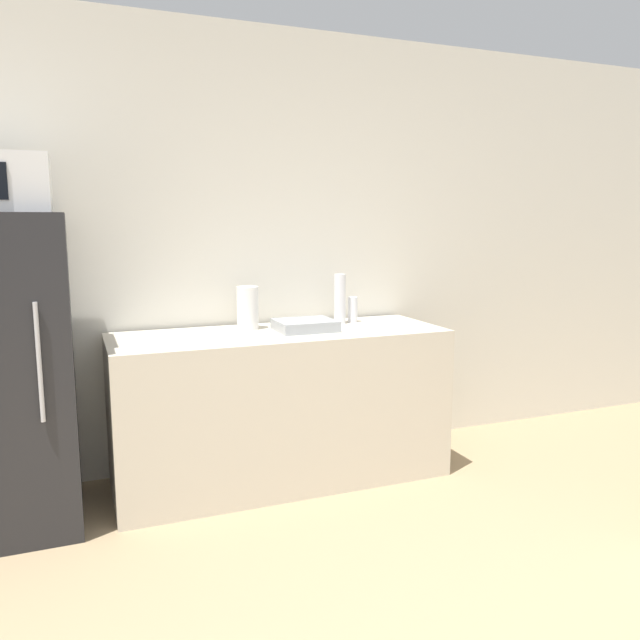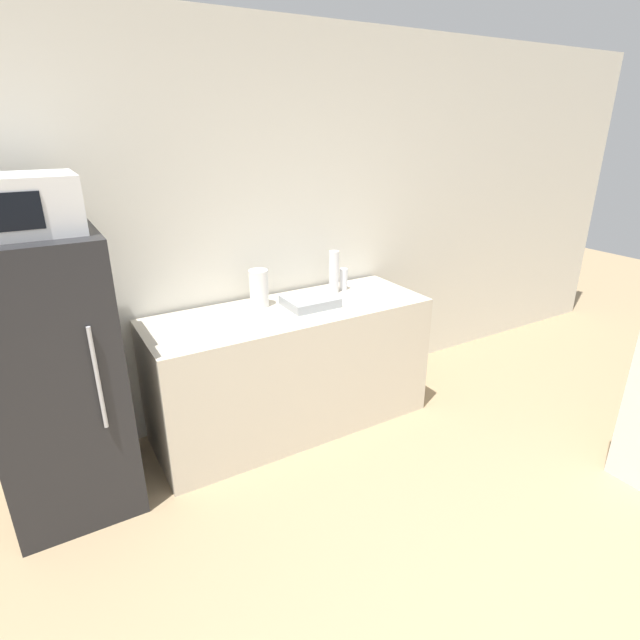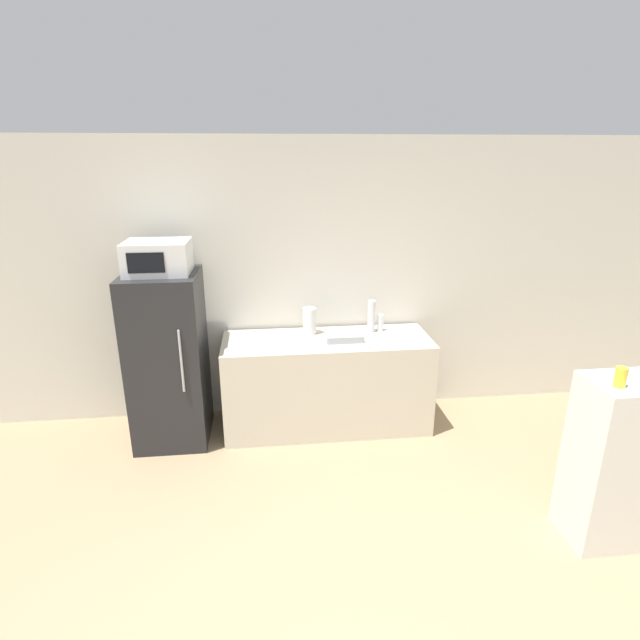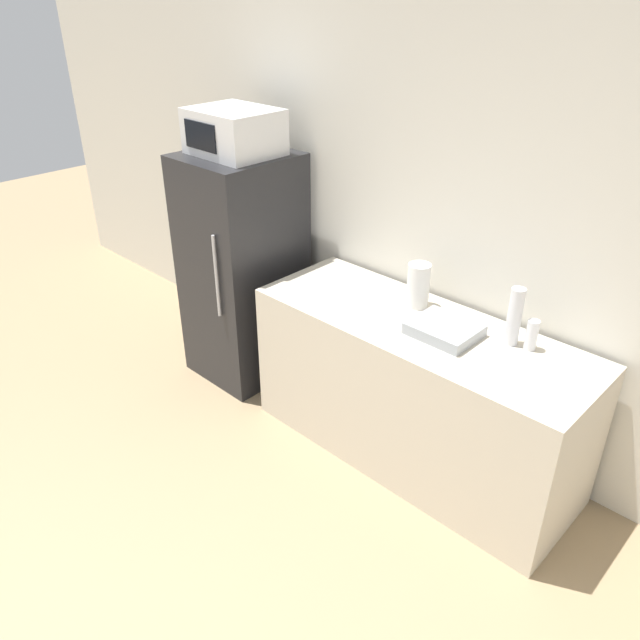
# 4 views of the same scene
# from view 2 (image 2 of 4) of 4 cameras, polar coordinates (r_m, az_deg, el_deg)

# --- Properties ---
(wall_back) EXTENTS (8.00, 0.06, 2.60)m
(wall_back) POSITION_cam_2_polar(r_m,az_deg,el_deg) (3.38, -10.23, 9.52)
(wall_back) COLOR silver
(wall_back) RESTS_ON ground_plane
(refrigerator) EXTENTS (0.61, 0.68, 1.51)m
(refrigerator) POSITION_cam_2_polar(r_m,az_deg,el_deg) (2.93, -27.94, -5.98)
(refrigerator) COLOR #232326
(refrigerator) RESTS_ON ground_plane
(microwave) EXTENTS (0.51, 0.42, 0.26)m
(microwave) POSITION_cam_2_polar(r_m,az_deg,el_deg) (2.68, -31.30, 11.19)
(microwave) COLOR white
(microwave) RESTS_ON refrigerator
(counter) EXTENTS (1.87, 0.66, 0.86)m
(counter) POSITION_cam_2_polar(r_m,az_deg,el_deg) (3.41, -3.31, -5.55)
(counter) COLOR beige
(counter) RESTS_ON ground_plane
(sink_basin) EXTENTS (0.33, 0.28, 0.06)m
(sink_basin) POSITION_cam_2_polar(r_m,az_deg,el_deg) (3.29, -1.14, 2.15)
(sink_basin) COLOR #9EA3A8
(sink_basin) RESTS_ON counter
(bottle_tall) EXTENTS (0.07, 0.07, 0.30)m
(bottle_tall) POSITION_cam_2_polar(r_m,az_deg,el_deg) (3.52, 1.60, 5.51)
(bottle_tall) COLOR silver
(bottle_tall) RESTS_ON counter
(bottle_short) EXTENTS (0.06, 0.06, 0.16)m
(bottle_short) POSITION_cam_2_polar(r_m,az_deg,el_deg) (3.60, 2.70, 4.68)
(bottle_short) COLOR silver
(bottle_short) RESTS_ON counter
(paper_towel_roll) EXTENTS (0.12, 0.12, 0.25)m
(paper_towel_roll) POSITION_cam_2_polar(r_m,az_deg,el_deg) (3.28, -6.99, 3.62)
(paper_towel_roll) COLOR white
(paper_towel_roll) RESTS_ON counter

